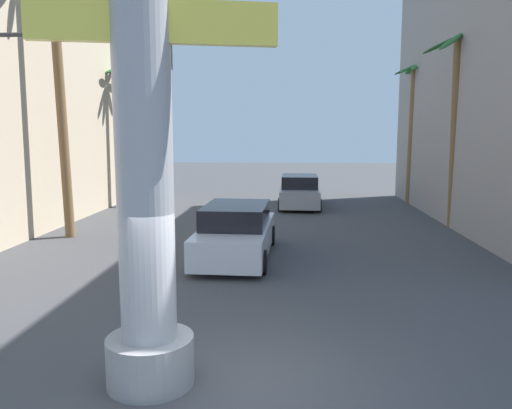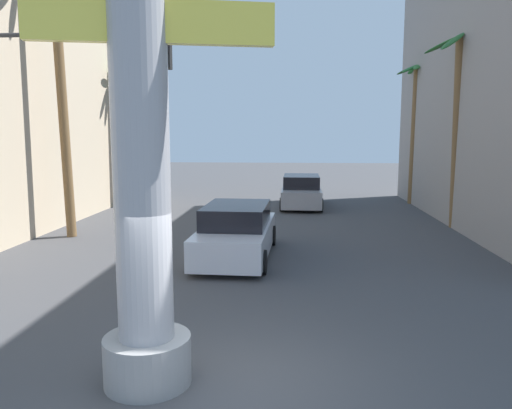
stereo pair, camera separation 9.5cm
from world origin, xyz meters
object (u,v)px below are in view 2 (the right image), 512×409
(palm_tree_mid_left, at_px, (60,68))
(palm_tree_far_left, at_px, (131,120))
(neon_sign_pole, at_px, (138,39))
(palm_tree_far_right, at_px, (416,121))
(traffic_light_mast, at_px, (44,106))
(palm_tree_mid_right, at_px, (459,110))
(car_far, at_px, (301,192))
(car_lead, at_px, (237,232))

(palm_tree_mid_left, bearing_deg, palm_tree_far_left, 90.79)
(neon_sign_pole, bearing_deg, palm_tree_far_right, 67.04)
(traffic_light_mast, relative_size, palm_tree_mid_right, 0.82)
(palm_tree_far_right, bearing_deg, neon_sign_pole, -112.96)
(palm_tree_far_left, bearing_deg, neon_sign_pole, -71.36)
(palm_tree_mid_left, height_order, palm_tree_far_right, palm_tree_mid_left)
(car_far, relative_size, palm_tree_mid_right, 0.65)
(neon_sign_pole, height_order, car_far, neon_sign_pole)
(palm_tree_mid_left, relative_size, palm_tree_far_right, 1.35)
(neon_sign_pole, xyz_separation_m, palm_tree_mid_left, (-5.82, 10.02, 0.96))
(palm_tree_far_right, bearing_deg, palm_tree_mid_left, -146.19)
(palm_tree_far_left, bearing_deg, palm_tree_mid_left, -89.21)
(palm_tree_mid_right, distance_m, palm_tree_far_left, 14.93)
(neon_sign_pole, distance_m, car_far, 18.56)
(car_lead, height_order, palm_tree_far_right, palm_tree_far_right)
(car_lead, relative_size, palm_tree_mid_left, 0.51)
(palm_tree_mid_left, bearing_deg, palm_tree_mid_right, 10.84)
(palm_tree_far_right, bearing_deg, traffic_light_mast, -129.34)
(neon_sign_pole, xyz_separation_m, palm_tree_far_right, (8.23, 19.42, -0.61))
(car_lead, distance_m, palm_tree_mid_left, 8.42)
(neon_sign_pole, bearing_deg, car_lead, 86.68)
(car_lead, bearing_deg, palm_tree_far_right, 56.87)
(palm_tree_mid_right, bearing_deg, palm_tree_mid_left, -169.16)
(car_far, distance_m, palm_tree_mid_right, 8.61)
(car_far, bearing_deg, palm_tree_far_right, 14.49)
(palm_tree_mid_left, bearing_deg, car_far, 43.72)
(traffic_light_mast, xyz_separation_m, car_far, (6.24, 13.16, -3.48))
(car_lead, relative_size, palm_tree_mid_right, 0.68)
(neon_sign_pole, bearing_deg, car_far, 82.19)
(traffic_light_mast, bearing_deg, car_far, 64.63)
(car_lead, relative_size, palm_tree_far_right, 0.69)
(car_far, bearing_deg, neon_sign_pole, -97.81)
(neon_sign_pole, distance_m, palm_tree_far_left, 18.54)
(neon_sign_pole, distance_m, palm_tree_far_right, 21.10)
(neon_sign_pole, bearing_deg, palm_tree_far_left, 108.64)
(palm_tree_far_left, bearing_deg, traffic_light_mast, -80.50)
(car_far, distance_m, palm_tree_far_right, 6.89)
(traffic_light_mast, bearing_deg, palm_tree_far_right, 50.66)
(traffic_light_mast, relative_size, palm_tree_far_left, 0.85)
(palm_tree_mid_right, xyz_separation_m, palm_tree_far_left, (-14.12, 4.85, -0.22))
(palm_tree_mid_left, height_order, palm_tree_far_left, palm_tree_mid_left)
(car_far, height_order, palm_tree_far_left, palm_tree_far_left)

